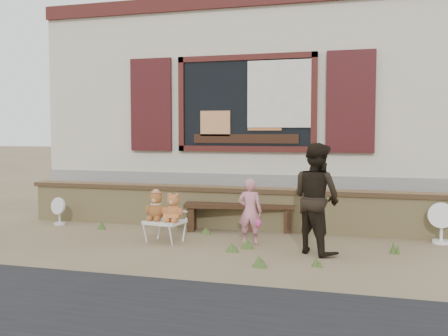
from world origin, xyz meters
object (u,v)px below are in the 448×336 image
(folding_chair, at_px, (165,223))
(adult, at_px, (316,198))
(teddy_bear_left, at_px, (156,205))
(child, at_px, (250,211))
(teddy_bear_right, at_px, (173,207))
(bench, at_px, (239,211))

(folding_chair, relative_size, adult, 0.39)
(folding_chair, relative_size, teddy_bear_left, 1.31)
(child, height_order, adult, adult)
(teddy_bear_right, xyz_separation_m, adult, (1.98, -0.06, 0.20))
(folding_chair, xyz_separation_m, teddy_bear_left, (-0.14, 0.02, 0.24))
(bench, distance_m, folding_chair, 1.34)
(child, bearing_deg, teddy_bear_right, 9.47)
(folding_chair, height_order, teddy_bear_right, teddy_bear_right)
(teddy_bear_left, xyz_separation_m, adult, (2.26, -0.10, 0.19))
(folding_chair, height_order, teddy_bear_left, teddy_bear_left)
(bench, height_order, teddy_bear_left, teddy_bear_left)
(bench, distance_m, child, 0.97)
(adult, bearing_deg, child, 21.83)
(teddy_bear_left, distance_m, adult, 2.27)
(adult, bearing_deg, teddy_bear_right, 36.54)
(teddy_bear_right, distance_m, child, 1.07)
(child, bearing_deg, bench, -68.60)
(teddy_bear_left, bearing_deg, folding_chair, -0.00)
(teddy_bear_left, relative_size, adult, 0.30)
(folding_chair, bearing_deg, teddy_bear_left, 180.00)
(folding_chair, distance_m, child, 1.22)
(bench, relative_size, teddy_bear_right, 4.27)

